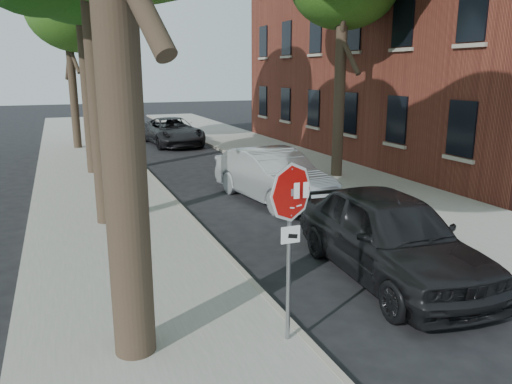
# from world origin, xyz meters

# --- Properties ---
(ground) EXTENTS (120.00, 120.00, 0.00)m
(ground) POSITION_xyz_m (0.00, 0.00, 0.00)
(ground) COLOR black
(ground) RESTS_ON ground
(sidewalk_left) EXTENTS (4.00, 55.00, 0.12)m
(sidewalk_left) POSITION_xyz_m (-2.50, 12.00, 0.06)
(sidewalk_left) COLOR gray
(sidewalk_left) RESTS_ON ground
(sidewalk_right) EXTENTS (4.00, 55.00, 0.12)m
(sidewalk_right) POSITION_xyz_m (6.00, 12.00, 0.06)
(sidewalk_right) COLOR gray
(sidewalk_right) RESTS_ON ground
(curb_left) EXTENTS (0.12, 55.00, 0.13)m
(curb_left) POSITION_xyz_m (-0.45, 12.00, 0.07)
(curb_left) COLOR #9E9384
(curb_left) RESTS_ON ground
(curb_right) EXTENTS (0.12, 55.00, 0.13)m
(curb_right) POSITION_xyz_m (3.95, 12.00, 0.07)
(curb_right) COLOR #9E9384
(curb_right) RESTS_ON ground
(stop_sign) EXTENTS (0.76, 0.34, 2.61)m
(stop_sign) POSITION_xyz_m (-0.70, -0.03, 1.95)
(stop_sign) COLOR gray
(stop_sign) RESTS_ON sidewalk_left
(tree_far) EXTENTS (5.29, 4.91, 9.33)m
(tree_far) POSITION_xyz_m (-2.72, 21.11, 7.21)
(tree_far) COLOR black
(tree_far) RESTS_ON sidewalk_left
(car_a) EXTENTS (2.38, 5.14, 1.71)m
(car_a) POSITION_xyz_m (2.18, 1.58, 0.85)
(car_a) COLOR black
(car_a) RESTS_ON ground
(car_b) EXTENTS (2.35, 5.04, 1.60)m
(car_b) POSITION_xyz_m (2.43, 7.78, 0.80)
(car_b) COLOR #ADB1B5
(car_b) RESTS_ON ground
(car_d) EXTENTS (2.78, 5.45, 1.47)m
(car_d) POSITION_xyz_m (2.18, 20.86, 0.74)
(car_d) COLOR black
(car_d) RESTS_ON ground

